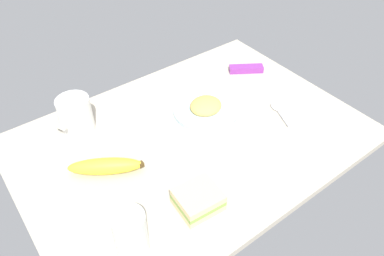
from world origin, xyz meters
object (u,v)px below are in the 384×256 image
snack_bar (246,69)px  paper_napkin (278,153)px  plate_of_food (206,108)px  coffee_mug_black (75,114)px  glass_of_milk (131,235)px  sandwich_main (198,200)px  spoon (278,111)px  banana (106,166)px

snack_bar → paper_napkin: bearing=-87.5°
plate_of_food → coffee_mug_black: coffee_mug_black is taller
glass_of_milk → sandwich_main: bearing=1.4°
plate_of_food → sandwich_main: bearing=-131.4°
sandwich_main → snack_bar: size_ratio=0.91×
coffee_mug_black → spoon: size_ratio=1.06×
banana → glass_of_milk: bearing=-103.3°
banana → spoon: (50.24, -8.94, -1.69)cm
coffee_mug_black → sandwich_main: 41.42cm
sandwich_main → glass_of_milk: (-16.77, -0.41, 2.61)cm
spoon → snack_bar: snack_bar is taller
coffee_mug_black → paper_napkin: 54.04cm
glass_of_milk → banana: size_ratio=0.63×
sandwich_main → paper_napkin: 26.40cm
spoon → plate_of_food: bearing=143.0°
sandwich_main → spoon: (38.56, 12.24, -1.82)cm
glass_of_milk → paper_napkin: (43.08, 1.05, -4.66)cm
banana → paper_napkin: size_ratio=1.36×
glass_of_milk → coffee_mug_black: bearing=81.1°
glass_of_milk → banana: glass_of_milk is taller
snack_bar → glass_of_milk: bearing=-118.6°
plate_of_food → coffee_mug_black: bearing=154.8°
sandwich_main → paper_napkin: sandwich_main is taller
glass_of_milk → spoon: (55.34, 12.64, -4.43)cm
glass_of_milk → snack_bar: glass_of_milk is taller
banana → snack_bar: banana is taller
plate_of_food → sandwich_main: 33.08cm
sandwich_main → coffee_mug_black: bearing=104.6°
spoon → coffee_mug_black: bearing=150.5°
coffee_mug_black → plate_of_food: bearing=-25.2°
spoon → paper_napkin: spoon is taller
coffee_mug_black → glass_of_milk: size_ratio=1.03×
coffee_mug_black → paper_napkin: bearing=-47.0°
plate_of_food → banana: 33.74cm
banana → paper_napkin: banana is taller
banana → snack_bar: 58.38cm
spoon → sandwich_main: bearing=-162.4°
plate_of_food → snack_bar: size_ratio=1.71×
plate_of_food → coffee_mug_black: (-32.26, 15.17, 3.82)cm
coffee_mug_black → spoon: coffee_mug_black is taller
spoon → snack_bar: size_ratio=0.96×
sandwich_main → paper_napkin: size_ratio=0.79×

